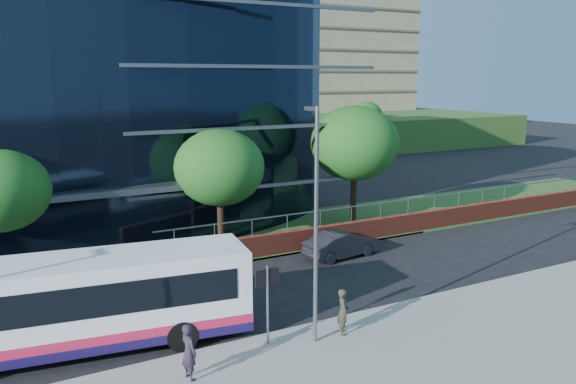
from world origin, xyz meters
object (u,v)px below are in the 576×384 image
tree_dist_f (366,116)px  pedestrian_b (343,311)px  pedestrian (189,352)px  city_bus (75,304)px  tree_dist_e (260,118)px  parked_car (342,244)px  tree_far_b (0,191)px  tree_far_d (355,143)px  tree_far_c (220,168)px  street_sign (267,288)px  streetlight_east (316,220)px

tree_dist_f → pedestrian_b: 55.11m
pedestrian → city_bus: bearing=23.0°
tree_dist_e → parked_car: (-11.82, -34.53, -3.85)m
tree_far_b → tree_far_d: (19.00, 0.50, 0.98)m
tree_dist_f → pedestrian: 58.99m
tree_dist_f → city_bus: (-41.23, -40.78, -2.52)m
tree_far_c → pedestrian_b: bearing=-89.1°
tree_far_d → pedestrian: size_ratio=4.23×
street_sign → pedestrian: (-3.07, -0.94, -1.12)m
tree_far_d → city_bus: 19.65m
street_sign → pedestrian_b: 2.97m
tree_dist_e → city_bus: 46.35m
tree_far_d → tree_dist_e: bearing=75.1°
tree_far_d → pedestrian_b: bearing=-126.0°
tree_far_c → streetlight_east: size_ratio=0.81×
tree_dist_e → tree_dist_f: size_ratio=1.08×
tree_far_c → tree_far_d: size_ratio=0.87×
tree_far_d → tree_far_b: bearing=-178.5°
pedestrian → pedestrian_b: 5.75m
tree_dist_f → street_sign: bearing=-129.2°
tree_far_c → parked_car: (5.18, -3.53, -3.85)m
parked_car → pedestrian_b: bearing=140.0°
city_bus → tree_far_c: bearing=51.0°
streetlight_east → tree_far_b: bearing=127.6°
tree_dist_e → pedestrian_b: (-16.83, -42.15, -3.56)m
street_sign → streetlight_east: bearing=-21.4°
tree_far_c → streetlight_east: streetlight_east is taller
tree_dist_f → city_bus: bearing=-135.3°
pedestrian → tree_dist_f: bearing=-53.3°
tree_far_b → streetlight_east: streetlight_east is taller
city_bus → tree_far_d: bearing=34.6°
tree_far_c → pedestrian: tree_far_c is taller
tree_far_d → city_bus: bearing=-153.0°
tree_far_d → streetlight_east: 15.77m
tree_far_c → tree_dist_e: size_ratio=1.00×
tree_far_d → pedestrian: bearing=-139.3°
tree_far_c → pedestrian: (-5.57, -11.52, -3.51)m
streetlight_east → pedestrian: streetlight_east is taller
parked_car → pedestrian_b: size_ratio=2.50×
pedestrian_b → street_sign: bearing=99.7°
street_sign → parked_car: bearing=42.6°
parked_car → pedestrian_b: (-5.01, -7.62, 0.30)m
tree_far_d → tree_dist_f: tree_far_d is taller
tree_far_b → tree_dist_e: 40.74m
pedestrian → streetlight_east: bearing=-98.1°
streetlight_east → pedestrian_b: size_ratio=4.82×
street_sign → parked_car: size_ratio=0.67×
tree_far_b → tree_far_c: 10.02m
tree_far_d → streetlight_east: size_ratio=0.93×
tree_far_c → tree_dist_e: bearing=61.3°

